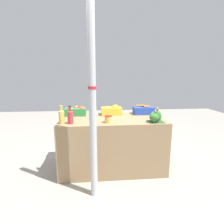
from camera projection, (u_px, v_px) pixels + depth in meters
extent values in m
plane|color=gray|center=(112.00, 166.00, 2.93)|extent=(10.00, 10.00, 0.00)
cube|color=#937551|center=(112.00, 143.00, 2.85)|extent=(1.61, 0.86, 0.83)
cylinder|color=#B7BABF|center=(92.00, 95.00, 1.98)|extent=(0.09, 0.09, 2.54)
cylinder|color=red|center=(92.00, 88.00, 1.96)|extent=(0.10, 0.10, 0.03)
cube|color=#2D8442|center=(76.00, 112.00, 2.97)|extent=(0.34, 0.23, 0.12)
sphere|color=#9EBC42|center=(82.00, 109.00, 2.96)|extent=(0.07, 0.07, 0.07)
sphere|color=red|center=(83.00, 108.00, 3.02)|extent=(0.07, 0.07, 0.07)
sphere|color=red|center=(78.00, 108.00, 3.02)|extent=(0.06, 0.06, 0.06)
sphere|color=red|center=(75.00, 109.00, 2.97)|extent=(0.07, 0.07, 0.07)
sphere|color=#9EBC42|center=(77.00, 108.00, 3.03)|extent=(0.07, 0.07, 0.07)
sphere|color=red|center=(69.00, 109.00, 2.90)|extent=(0.07, 0.07, 0.07)
sphere|color=red|center=(83.00, 108.00, 3.04)|extent=(0.06, 0.06, 0.06)
sphere|color=red|center=(80.00, 108.00, 2.99)|extent=(0.07, 0.07, 0.07)
sphere|color=red|center=(82.00, 109.00, 2.91)|extent=(0.08, 0.08, 0.08)
sphere|color=red|center=(82.00, 108.00, 3.02)|extent=(0.08, 0.08, 0.08)
sphere|color=#9EBC42|center=(70.00, 110.00, 2.89)|extent=(0.06, 0.06, 0.06)
cube|color=gold|center=(112.00, 111.00, 3.02)|extent=(0.34, 0.23, 0.12)
sphere|color=orange|center=(115.00, 108.00, 2.97)|extent=(0.09, 0.09, 0.09)
sphere|color=orange|center=(117.00, 108.00, 3.00)|extent=(0.08, 0.08, 0.08)
sphere|color=orange|center=(116.00, 107.00, 3.08)|extent=(0.08, 0.08, 0.08)
sphere|color=orange|center=(114.00, 107.00, 3.07)|extent=(0.08, 0.08, 0.08)
sphere|color=orange|center=(114.00, 108.00, 2.98)|extent=(0.08, 0.08, 0.08)
sphere|color=orange|center=(113.00, 109.00, 2.99)|extent=(0.07, 0.07, 0.07)
sphere|color=orange|center=(107.00, 108.00, 3.01)|extent=(0.08, 0.08, 0.08)
cube|color=#2847B7|center=(143.00, 110.00, 3.07)|extent=(0.34, 0.23, 0.12)
cone|color=orange|center=(147.00, 106.00, 3.04)|extent=(0.17, 0.07, 0.03)
cone|color=orange|center=(148.00, 107.00, 3.00)|extent=(0.13, 0.03, 0.02)
cone|color=orange|center=(146.00, 106.00, 3.11)|extent=(0.17, 0.05, 0.03)
cone|color=orange|center=(140.00, 106.00, 3.12)|extent=(0.13, 0.06, 0.02)
cone|color=orange|center=(147.00, 106.00, 3.07)|extent=(0.16, 0.07, 0.03)
cone|color=orange|center=(140.00, 105.00, 3.14)|extent=(0.13, 0.03, 0.03)
cube|color=#2D602D|center=(156.00, 122.00, 2.54)|extent=(0.22, 0.18, 0.01)
ellipsoid|color=#387033|center=(154.00, 117.00, 2.47)|extent=(0.14, 0.14, 0.12)
cylinder|color=#B2C693|center=(154.00, 121.00, 2.48)|extent=(0.03, 0.03, 0.02)
ellipsoid|color=#427F3D|center=(155.00, 116.00, 2.52)|extent=(0.15, 0.15, 0.14)
cylinder|color=#B2C693|center=(155.00, 121.00, 2.53)|extent=(0.03, 0.03, 0.02)
ellipsoid|color=#387033|center=(158.00, 116.00, 2.49)|extent=(0.10, 0.10, 0.15)
cylinder|color=#B2C693|center=(157.00, 121.00, 2.51)|extent=(0.03, 0.03, 0.02)
cylinder|color=gold|center=(62.00, 117.00, 2.42)|extent=(0.08, 0.08, 0.18)
cone|color=gold|center=(61.00, 110.00, 2.40)|extent=(0.08, 0.08, 0.02)
cylinder|color=gold|center=(61.00, 108.00, 2.39)|extent=(0.03, 0.03, 0.04)
cylinder|color=gold|center=(61.00, 106.00, 2.39)|extent=(0.04, 0.04, 0.01)
cylinder|color=#B2333D|center=(70.00, 118.00, 2.43)|extent=(0.08, 0.08, 0.17)
cone|color=#B2333D|center=(70.00, 111.00, 2.41)|extent=(0.08, 0.08, 0.02)
cylinder|color=#B2333D|center=(70.00, 108.00, 2.41)|extent=(0.04, 0.04, 0.05)
cylinder|color=#2D2D33|center=(70.00, 106.00, 2.40)|extent=(0.04, 0.04, 0.01)
cylinder|color=#DBBC56|center=(108.00, 119.00, 2.49)|extent=(0.10, 0.10, 0.09)
cylinder|color=red|center=(108.00, 116.00, 2.48)|extent=(0.11, 0.11, 0.01)
cube|color=#4C3D2D|center=(157.00, 110.00, 2.49)|extent=(0.02, 0.02, 0.01)
ellipsoid|color=#7A664C|center=(157.00, 109.00, 2.49)|extent=(0.06, 0.08, 0.04)
sphere|color=#897556|center=(158.00, 108.00, 2.52)|extent=(0.03, 0.03, 0.03)
cone|color=#4C3D28|center=(158.00, 107.00, 2.53)|extent=(0.01, 0.02, 0.01)
cube|color=#7A664C|center=(157.00, 109.00, 2.43)|extent=(0.03, 0.04, 0.01)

